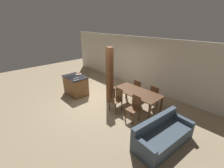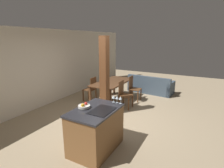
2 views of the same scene
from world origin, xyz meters
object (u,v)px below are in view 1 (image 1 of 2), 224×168
wine_glass_near (74,78)px  dining_chair_near_left (117,99)px  fruit_bowl (79,74)px  timber_post (110,76)px  wine_glass_far (78,77)px  dining_chair_near_right (134,108)px  dining_chair_far_left (138,89)px  dining_chair_far_right (155,96)px  kitchen_island (76,85)px  wine_glass_middle (76,78)px  dining_table (137,94)px  couch (163,136)px

wine_glass_near → dining_chair_near_left: wine_glass_near is taller
fruit_bowl → timber_post: timber_post is taller
wine_glass_far → dining_chair_near_right: wine_glass_far is taller
dining_chair_far_left → dining_chair_far_right: (0.88, 0.00, 0.00)m
kitchen_island → wine_glass_middle: bearing=-24.5°
kitchen_island → wine_glass_far: 0.81m
fruit_bowl → dining_chair_far_left: size_ratio=0.27×
dining_chair_far_left → dining_chair_near_left: bearing=90.0°
wine_glass_middle → wine_glass_far: 0.09m
wine_glass_near → dining_chair_far_left: 2.96m
wine_glass_far → dining_table: (2.38, 1.30, -0.40)m
dining_chair_far_left → couch: 2.80m
fruit_bowl → wine_glass_far: bearing=-34.2°
timber_post → dining_chair_far_left: bearing=53.7°
dining_chair_near_left → couch: size_ratio=0.47×
wine_glass_far → dining_chair_near_right: bearing=12.1°
dining_chair_far_left → dining_chair_far_right: bearing=-180.0°
dining_chair_far_right → dining_chair_far_left: bearing=0.0°
wine_glass_far → timber_post: (1.15, 0.92, 0.15)m
fruit_bowl → dining_chair_near_left: (2.52, 0.21, -0.48)m
dining_chair_far_left → dining_table: bearing=122.5°
dining_chair_far_right → couch: 2.16m
dining_chair_near_left → dining_chair_near_right: (0.88, 0.00, 0.00)m
timber_post → wine_glass_middle: bearing=-138.8°
kitchen_island → dining_chair_far_left: dining_chair_far_left is taller
wine_glass_middle → timber_post: timber_post is taller
fruit_bowl → dining_chair_far_left: fruit_bowl is taller
dining_table → dining_chair_near_right: dining_chair_near_right is taller
wine_glass_far → dining_table: wine_glass_far is taller
kitchen_island → wine_glass_near: 0.86m
wine_glass_far → couch: bearing=4.3°
kitchen_island → dining_chair_near_left: bearing=10.4°
dining_chair_far_left → wine_glass_far: bearing=45.8°
dining_table → fruit_bowl: bearing=-163.1°
wine_glass_near → wine_glass_far: bearing=90.0°
wine_glass_middle → dining_chair_far_right: 3.55m
fruit_bowl → dining_table: (2.96, 0.90, -0.31)m
kitchen_island → wine_glass_near: size_ratio=7.17×
kitchen_island → dining_chair_near_right: (3.34, 0.45, 0.03)m
wine_glass_near → wine_glass_far: size_ratio=1.00×
wine_glass_far → timber_post: bearing=38.6°
wine_glass_far → dining_chair_near_left: wine_glass_far is taller
kitchen_island → wine_glass_near: wine_glass_near is taller
dining_chair_near_left → dining_chair_far_right: 1.64m
dining_chair_near_left → timber_post: bearing=158.1°
dining_table → dining_chair_near_left: dining_chair_near_left is taller
wine_glass_near → dining_chair_near_right: wine_glass_near is taller
couch → timber_post: timber_post is taller
fruit_bowl → wine_glass_near: (0.58, -0.57, 0.09)m
dining_table → dining_chair_near_left: 0.84m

